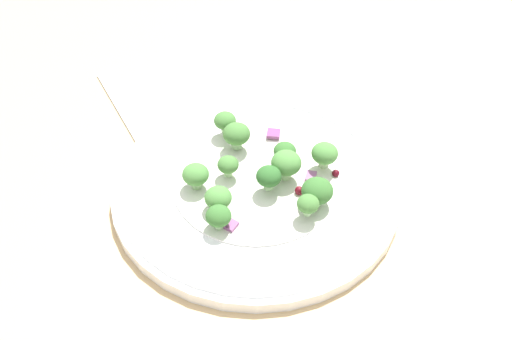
% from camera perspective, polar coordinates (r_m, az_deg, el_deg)
% --- Properties ---
extents(ground_plane, '(1.80, 1.80, 0.02)m').
position_cam_1_polar(ground_plane, '(0.55, 0.65, -4.22)').
color(ground_plane, tan).
extents(plate, '(0.27, 0.27, 0.02)m').
position_cam_1_polar(plate, '(0.55, 0.00, -1.39)').
color(plate, white).
rests_on(plate, ground_plane).
extents(dressing_pool, '(0.16, 0.16, 0.00)m').
position_cam_1_polar(dressing_pool, '(0.54, 0.00, -1.07)').
color(dressing_pool, white).
rests_on(dressing_pool, plate).
extents(broccoli_floret_0, '(0.02, 0.02, 0.02)m').
position_cam_1_polar(broccoli_floret_0, '(0.52, 1.32, -0.66)').
color(broccoli_floret_0, '#8EB77A').
rests_on(broccoli_floret_0, plate).
extents(broccoli_floret_1, '(0.02, 0.02, 0.02)m').
position_cam_1_polar(broccoli_floret_1, '(0.50, 5.20, -3.37)').
color(broccoli_floret_1, '#9EC684').
rests_on(broccoli_floret_1, plate).
extents(broccoli_floret_2, '(0.03, 0.03, 0.03)m').
position_cam_1_polar(broccoli_floret_2, '(0.54, 6.86, 1.66)').
color(broccoli_floret_2, '#ADD18E').
rests_on(broccoli_floret_2, plate).
extents(broccoli_floret_3, '(0.03, 0.03, 0.03)m').
position_cam_1_polar(broccoli_floret_3, '(0.56, -1.95, 3.62)').
color(broccoli_floret_3, '#8EB77A').
rests_on(broccoli_floret_3, plate).
extents(broccoli_floret_4, '(0.02, 0.02, 0.02)m').
position_cam_1_polar(broccoli_floret_4, '(0.55, 2.89, 1.88)').
color(broccoli_floret_4, '#ADD18E').
rests_on(broccoli_floret_4, plate).
extents(broccoli_floret_5, '(0.02, 0.02, 0.02)m').
position_cam_1_polar(broccoli_floret_5, '(0.54, -2.80, 0.55)').
color(broccoli_floret_5, '#9EC684').
rests_on(broccoli_floret_5, plate).
extents(broccoli_floret_6, '(0.02, 0.02, 0.02)m').
position_cam_1_polar(broccoli_floret_6, '(0.51, -3.79, -2.77)').
color(broccoli_floret_6, '#9EC684').
rests_on(broccoli_floret_6, plate).
extents(broccoli_floret_7, '(0.02, 0.02, 0.02)m').
position_cam_1_polar(broccoli_floret_7, '(0.58, -3.11, 4.94)').
color(broccoli_floret_7, '#9EC684').
rests_on(broccoli_floret_7, plate).
extents(broccoli_floret_8, '(0.02, 0.02, 0.02)m').
position_cam_1_polar(broccoli_floret_8, '(0.49, -3.77, -4.58)').
color(broccoli_floret_8, '#9EC684').
rests_on(broccoli_floret_8, plate).
extents(broccoli_floret_9, '(0.03, 0.03, 0.03)m').
position_cam_1_polar(broccoli_floret_9, '(0.51, 6.12, -2.09)').
color(broccoli_floret_9, '#9EC684').
rests_on(broccoli_floret_9, plate).
extents(broccoli_floret_10, '(0.03, 0.03, 0.03)m').
position_cam_1_polar(broccoli_floret_10, '(0.53, 3.33, 0.50)').
color(broccoli_floret_10, '#9EC684').
rests_on(broccoli_floret_10, plate).
extents(broccoli_floret_11, '(0.02, 0.02, 0.03)m').
position_cam_1_polar(broccoli_floret_11, '(0.53, -6.04, -0.45)').
color(broccoli_floret_11, '#9EC684').
rests_on(broccoli_floret_11, plate).
extents(cranberry_0, '(0.01, 0.01, 0.01)m').
position_cam_1_polar(cranberry_0, '(0.53, 4.33, -2.00)').
color(cranberry_0, maroon).
rests_on(cranberry_0, plate).
extents(cranberry_1, '(0.01, 0.01, 0.01)m').
position_cam_1_polar(cranberry_1, '(0.55, 7.95, -0.28)').
color(cranberry_1, '#4C0A14').
rests_on(cranberry_1, plate).
extents(cranberry_2, '(0.01, 0.01, 0.01)m').
position_cam_1_polar(cranberry_2, '(0.59, -1.00, 3.83)').
color(cranberry_2, maroon).
rests_on(cranberry_2, plate).
extents(onion_bit_0, '(0.01, 0.01, 0.01)m').
position_cam_1_polar(onion_bit_0, '(0.50, -2.47, -5.55)').
color(onion_bit_0, '#934C84').
rests_on(onion_bit_0, plate).
extents(onion_bit_1, '(0.02, 0.02, 0.00)m').
position_cam_1_polar(onion_bit_1, '(0.59, 1.76, 3.71)').
color(onion_bit_1, '#843D75').
rests_on(onion_bit_1, plate).
extents(onion_bit_2, '(0.02, 0.01, 0.00)m').
position_cam_1_polar(onion_bit_2, '(0.54, 5.48, -0.60)').
color(onion_bit_2, '#A35B93').
rests_on(onion_bit_2, plate).
extents(fork, '(0.07, 0.18, 0.01)m').
position_cam_1_polar(fork, '(0.64, -12.40, 4.73)').
color(fork, silver).
rests_on(fork, ground_plane).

